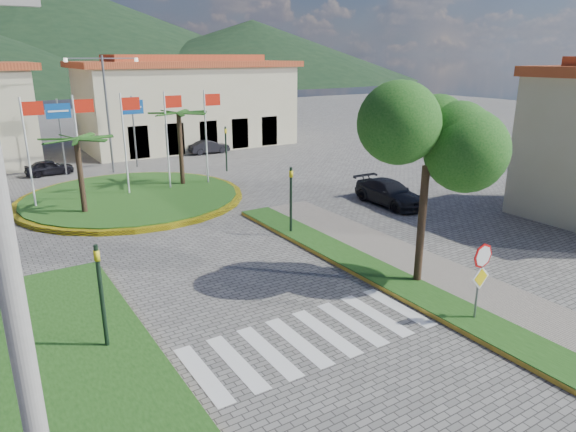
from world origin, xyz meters
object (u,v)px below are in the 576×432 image
car_dark_a (49,167)px  car_side_right (389,193)px  roundabout_island (132,197)px  stop_sign (481,270)px  car_dark_b (209,147)px  deciduous_tree (428,143)px  utility_pole (19,332)px

car_dark_a → car_side_right: bearing=-142.8°
roundabout_island → stop_sign: 20.69m
car_dark_a → car_side_right: car_side_right is taller
stop_sign → car_dark_a: stop_sign is taller
car_dark_b → car_side_right: (2.08, -19.86, 0.10)m
stop_sign → car_dark_b: stop_sign is taller
car_dark_b → car_side_right: car_side_right is taller
roundabout_island → deciduous_tree: (5.50, -17.00, 5.01)m
stop_sign → car_side_right: stop_sign is taller
stop_sign → car_side_right: size_ratio=0.57×
stop_sign → deciduous_tree: 4.59m
car_dark_a → deciduous_tree: bearing=-164.3°
roundabout_island → car_dark_b: 14.88m
roundabout_island → car_side_right: roundabout_island is taller
stop_sign → utility_pole: 12.84m
stop_sign → car_dark_a: size_ratio=0.84×
roundabout_island → utility_pole: (-7.50, -22.00, 4.33)m
deciduous_tree → car_side_right: bearing=52.5°
car_dark_a → roundabout_island: bearing=-164.7°
car_dark_a → car_side_right: (14.86, -18.22, 0.14)m
roundabout_island → stop_sign: (4.90, -20.04, 1.62)m
car_dark_b → roundabout_island: bearing=138.9°
deciduous_tree → car_dark_b: bearing=81.3°
stop_sign → car_side_right: (6.99, 11.36, -1.12)m
car_dark_b → car_dark_a: bearing=97.5°
deciduous_tree → utility_pole: utility_pole is taller
stop_sign → car_dark_b: size_ratio=0.76×
deciduous_tree → car_dark_b: 28.88m
roundabout_island → deciduous_tree: 18.55m
stop_sign → deciduous_tree: (0.60, 3.04, 3.38)m
utility_pole → car_dark_b: (17.31, 33.18, -3.93)m
stop_sign → car_dark_a: (-7.87, 29.58, -1.25)m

